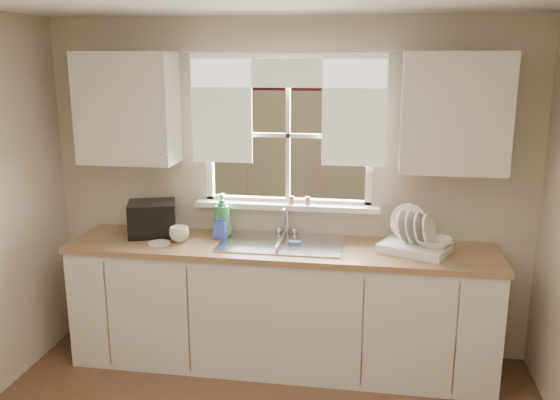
% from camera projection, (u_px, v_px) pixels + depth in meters
% --- Properties ---
extents(room_walls, '(3.62, 4.02, 2.50)m').
position_uv_depth(room_walls, '(214.00, 300.00, 2.45)').
color(room_walls, beige).
rests_on(room_walls, ground).
extents(window, '(1.38, 0.16, 1.06)m').
position_uv_depth(window, '(288.00, 158.00, 4.37)').
color(window, white).
rests_on(window, room_walls).
extents(curtains, '(1.50, 0.03, 0.81)m').
position_uv_depth(curtains, '(287.00, 97.00, 4.22)').
color(curtains, white).
rests_on(curtains, room_walls).
extents(base_cabinets, '(3.00, 0.62, 0.87)m').
position_uv_depth(base_cabinets, '(281.00, 308.00, 4.31)').
color(base_cabinets, silver).
rests_on(base_cabinets, ground).
extents(countertop, '(3.04, 0.65, 0.04)m').
position_uv_depth(countertop, '(281.00, 248.00, 4.21)').
color(countertop, '#9A734D').
rests_on(countertop, base_cabinets).
extents(upper_cabinet_left, '(0.70, 0.33, 0.80)m').
position_uv_depth(upper_cabinet_left, '(128.00, 108.00, 4.30)').
color(upper_cabinet_left, silver).
rests_on(upper_cabinet_left, room_walls).
extents(upper_cabinet_right, '(0.70, 0.33, 0.80)m').
position_uv_depth(upper_cabinet_right, '(455.00, 113.00, 3.94)').
color(upper_cabinet_right, silver).
rests_on(upper_cabinet_right, room_walls).
extents(wall_outlet, '(0.08, 0.01, 0.12)m').
position_uv_depth(wall_outlet, '(406.00, 216.00, 4.32)').
color(wall_outlet, beige).
rests_on(wall_outlet, room_walls).
extents(sill_jars, '(0.16, 0.04, 0.06)m').
position_uv_depth(sill_jars, '(300.00, 201.00, 4.37)').
color(sill_jars, brown).
rests_on(sill_jars, window).
extents(sink, '(0.88, 0.52, 0.40)m').
position_uv_depth(sink, '(281.00, 254.00, 4.25)').
color(sink, '#B7B7BC').
rests_on(sink, countertop).
extents(dish_rack, '(0.54, 0.48, 0.31)m').
position_uv_depth(dish_rack, '(415.00, 241.00, 4.06)').
color(dish_rack, white).
rests_on(dish_rack, countertop).
extents(bowl, '(0.26, 0.26, 0.06)m').
position_uv_depth(bowl, '(434.00, 242.00, 3.99)').
color(bowl, white).
rests_on(bowl, dish_rack).
extents(soap_bottle_a, '(0.17, 0.17, 0.33)m').
position_uv_depth(soap_bottle_a, '(222.00, 215.00, 4.36)').
color(soap_bottle_a, green).
rests_on(soap_bottle_a, countertop).
extents(soap_bottle_b, '(0.10, 0.10, 0.20)m').
position_uv_depth(soap_bottle_b, '(221.00, 225.00, 4.34)').
color(soap_bottle_b, blue).
rests_on(soap_bottle_b, countertop).
extents(soap_bottle_c, '(0.13, 0.13, 0.16)m').
position_uv_depth(soap_bottle_c, '(223.00, 225.00, 4.41)').
color(soap_bottle_c, '#BFBB9D').
rests_on(soap_bottle_c, countertop).
extents(saucer, '(0.16, 0.16, 0.01)m').
position_uv_depth(saucer, '(159.00, 243.00, 4.24)').
color(saucer, white).
rests_on(saucer, countertop).
extents(cup, '(0.14, 0.14, 0.11)m').
position_uv_depth(cup, '(179.00, 234.00, 4.28)').
color(cup, silver).
rests_on(cup, countertop).
extents(black_appliance, '(0.42, 0.39, 0.25)m').
position_uv_depth(black_appliance, '(152.00, 219.00, 4.43)').
color(black_appliance, black).
rests_on(black_appliance, countertop).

